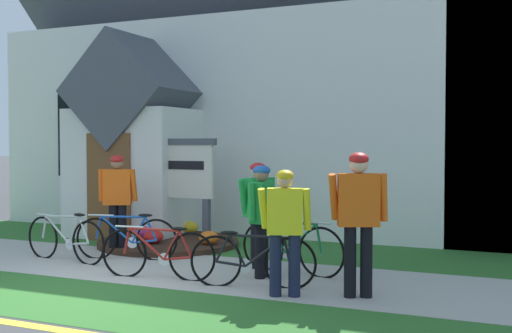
% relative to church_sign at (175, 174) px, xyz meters
% --- Properties ---
extents(ground, '(140.00, 140.00, 0.00)m').
position_rel_church_sign_xyz_m(ground, '(0.68, 0.25, -1.32)').
color(ground, '#3D3D3F').
extents(sidewalk_slab, '(32.00, 2.35, 0.01)m').
position_rel_church_sign_xyz_m(sidewalk_slab, '(1.02, -2.07, -1.32)').
color(sidewalk_slab, '#A8A59E').
rests_on(sidewalk_slab, ground).
extents(grass_verge, '(32.00, 1.81, 0.01)m').
position_rel_church_sign_xyz_m(grass_verge, '(1.02, -4.15, -1.32)').
color(grass_verge, '#2D6628').
rests_on(grass_verge, ground).
extents(church_lawn, '(24.00, 2.24, 0.01)m').
position_rel_church_sign_xyz_m(church_lawn, '(1.02, 0.22, -1.32)').
color(church_lawn, '#2D6628').
rests_on(church_lawn, ground).
extents(curb_paint_stripe, '(28.00, 0.16, 0.01)m').
position_rel_church_sign_xyz_m(curb_paint_stripe, '(1.02, -5.20, -1.32)').
color(curb_paint_stripe, yellow).
rests_on(curb_paint_stripe, ground).
extents(church_building, '(13.50, 12.69, 13.02)m').
position_rel_church_sign_xyz_m(church_building, '(1.32, 6.46, 3.31)').
color(church_building, white).
rests_on(church_building, ground).
extents(church_sign, '(1.75, 0.19, 1.99)m').
position_rel_church_sign_xyz_m(church_sign, '(0.00, 0.00, 0.00)').
color(church_sign, '#474C56').
rests_on(church_sign, ground).
extents(flower_bed, '(2.60, 2.60, 0.34)m').
position_rel_church_sign_xyz_m(flower_bed, '(0.01, -0.24, -1.25)').
color(flower_bed, '#382319').
rests_on(flower_bed, ground).
extents(bicycle_black, '(1.64, 0.47, 0.76)m').
position_rel_church_sign_xyz_m(bicycle_black, '(2.79, -2.72, -0.96)').
color(bicycle_black, black).
rests_on(bicycle_black, ground).
extents(bicycle_silver, '(1.69, 0.45, 0.78)m').
position_rel_church_sign_xyz_m(bicycle_silver, '(0.11, -1.73, -0.96)').
color(bicycle_silver, black).
rests_on(bicycle_silver, ground).
extents(bicycle_white, '(1.71, 0.38, 0.81)m').
position_rel_church_sign_xyz_m(bicycle_white, '(2.95, -1.68, -0.94)').
color(bicycle_white, black).
rests_on(bicycle_white, ground).
extents(bicycle_yellow, '(1.72, 0.25, 0.76)m').
position_rel_church_sign_xyz_m(bicycle_yellow, '(1.37, -2.77, -0.96)').
color(bicycle_yellow, black).
rests_on(bicycle_yellow, ground).
extents(bicycle_green, '(1.77, 0.31, 0.82)m').
position_rel_church_sign_xyz_m(bicycle_green, '(-0.71, -2.25, -0.95)').
color(bicycle_green, black).
rests_on(bicycle_green, ground).
extents(cyclist_in_red_jersey, '(0.63, 0.34, 1.58)m').
position_rel_church_sign_xyz_m(cyclist_in_red_jersey, '(3.36, -3.02, -0.42)').
color(cyclist_in_red_jersey, '#191E38').
rests_on(cyclist_in_red_jersey, ground).
extents(cyclist_in_white_jersey, '(0.36, 0.65, 1.61)m').
position_rel_church_sign_xyz_m(cyclist_in_white_jersey, '(2.35, -1.53, -0.39)').
color(cyclist_in_white_jersey, black).
rests_on(cyclist_in_white_jersey, ground).
extents(cyclist_in_blue_jersey, '(0.64, 0.39, 1.70)m').
position_rel_church_sign_xyz_m(cyclist_in_blue_jersey, '(-0.39, -1.29, -0.32)').
color(cyclist_in_blue_jersey, black).
rests_on(cyclist_in_blue_jersey, ground).
extents(cyclist_in_orange_jersey, '(0.26, 0.71, 1.59)m').
position_rel_church_sign_xyz_m(cyclist_in_orange_jersey, '(2.68, -2.14, -0.40)').
color(cyclist_in_orange_jersey, black).
rests_on(cyclist_in_orange_jersey, ground).
extents(cyclist_in_yellow_jersey, '(0.67, 0.39, 1.79)m').
position_rel_church_sign_xyz_m(cyclist_in_yellow_jersey, '(4.20, -2.71, -0.26)').
color(cyclist_in_yellow_jersey, black).
rests_on(cyclist_in_yellow_jersey, ground).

